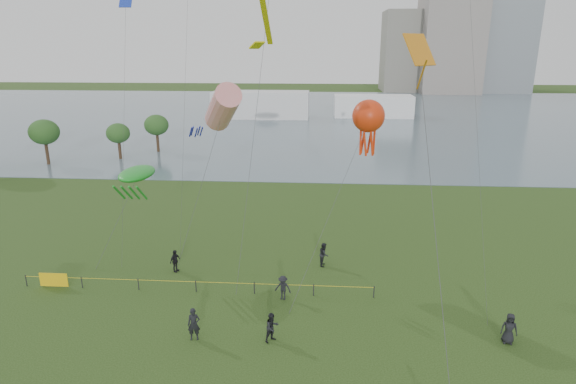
{
  "coord_description": "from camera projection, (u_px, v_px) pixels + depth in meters",
  "views": [
    {
      "loc": [
        1.79,
        -16.42,
        16.08
      ],
      "look_at": [
        0.0,
        10.0,
        8.0
      ],
      "focal_mm": 30.0,
      "sensor_mm": 36.0,
      "label": 1
    }
  ],
  "objects": [
    {
      "name": "lake",
      "position": [
        313.0,
        115.0,
        115.9
      ],
      "size": [
        400.0,
        120.0,
        0.08
      ],
      "primitive_type": "cube",
      "color": "slate",
      "rests_on": "ground_plane"
    },
    {
      "name": "building_mid",
      "position": [
        450.0,
        37.0,
        166.54
      ],
      "size": [
        20.0,
        20.0,
        38.0
      ],
      "primitive_type": "cube",
      "color": "gray",
      "rests_on": "ground_plane"
    },
    {
      "name": "building_low",
      "position": [
        405.0,
        51.0,
        174.63
      ],
      "size": [
        16.0,
        18.0,
        28.0
      ],
      "primitive_type": "cube",
      "color": "slate",
      "rests_on": "ground_plane"
    },
    {
      "name": "pavilion_left",
      "position": [
        261.0,
        105.0,
        111.03
      ],
      "size": [
        22.0,
        8.0,
        6.0
      ],
      "primitive_type": "cube",
      "color": "silver",
      "rests_on": "ground_plane"
    },
    {
      "name": "pavilion_right",
      "position": [
        373.0,
        106.0,
        112.36
      ],
      "size": [
        18.0,
        7.0,
        5.0
      ],
      "primitive_type": "cube",
      "color": "white",
      "rests_on": "ground_plane"
    },
    {
      "name": "trees",
      "position": [
        40.0,
        127.0,
        66.1
      ],
      "size": [
        24.22,
        18.22,
        8.59
      ],
      "color": "#352518",
      "rests_on": "ground_plane"
    },
    {
      "name": "fence",
      "position": [
        108.0,
        281.0,
        33.02
      ],
      "size": [
        24.07,
        0.07,
        1.05
      ],
      "color": "black",
      "rests_on": "ground_plane"
    },
    {
      "name": "spectator_a",
      "position": [
        272.0,
        327.0,
        27.08
      ],
      "size": [
        1.08,
        1.06,
        1.75
      ],
      "primitive_type": "imported",
      "rotation": [
        0.0,
        0.0,
        0.72
      ],
      "color": "black",
      "rests_on": "ground_plane"
    },
    {
      "name": "spectator_b",
      "position": [
        283.0,
        288.0,
        31.58
      ],
      "size": [
        1.19,
        0.84,
        1.68
      ],
      "primitive_type": "imported",
      "rotation": [
        0.0,
        0.0,
        -0.21
      ],
      "color": "black",
      "rests_on": "ground_plane"
    },
    {
      "name": "spectator_c",
      "position": [
        175.0,
        261.0,
        35.48
      ],
      "size": [
        0.81,
        1.08,
        1.7
      ],
      "primitive_type": "imported",
      "rotation": [
        0.0,
        0.0,
        1.12
      ],
      "color": "black",
      "rests_on": "ground_plane"
    },
    {
      "name": "spectator_d",
      "position": [
        509.0,
        328.0,
        26.92
      ],
      "size": [
        0.98,
        0.74,
        1.81
      ],
      "primitive_type": "imported",
      "rotation": [
        0.0,
        0.0,
        -0.2
      ],
      "color": "black",
      "rests_on": "ground_plane"
    },
    {
      "name": "spectator_f",
      "position": [
        194.0,
        324.0,
        27.21
      ],
      "size": [
        0.77,
        0.58,
        1.94
      ],
      "primitive_type": "imported",
      "rotation": [
        0.0,
        0.0,
        0.17
      ],
      "color": "black",
      "rests_on": "ground_plane"
    },
    {
      "name": "spectator_g",
      "position": [
        324.0,
        254.0,
        36.48
      ],
      "size": [
        0.77,
        0.95,
        1.82
      ],
      "primitive_type": "imported",
      "rotation": [
        0.0,
        0.0,
        1.47
      ],
      "color": "black",
      "rests_on": "ground_plane"
    },
    {
      "name": "kite_windsock",
      "position": [
        223.0,
        108.0,
        35.46
      ],
      "size": [
        5.3,
        5.51,
        13.67
      ],
      "rotation": [
        0.0,
        0.0,
        -0.16
      ],
      "color": "#3F3F42"
    },
    {
      "name": "kite_creature",
      "position": [
        137.0,
        174.0,
        35.44
      ],
      "size": [
        4.38,
        4.62,
        7.46
      ],
      "rotation": [
        0.0,
        0.0,
        0.14
      ],
      "color": "#3F3F42"
    },
    {
      "name": "kite_octopus",
      "position": [
        368.0,
        117.0,
        35.28
      ],
      "size": [
        6.47,
        10.41,
        12.34
      ],
      "rotation": [
        0.0,
        0.0,
        -0.28
      ],
      "color": "#3F3F42"
    },
    {
      "name": "kite_delta",
      "position": [
        421.0,
        67.0,
        20.45
      ],
      "size": [
        1.86,
        9.79,
        16.59
      ],
      "rotation": [
        0.0,
        0.0,
        0.43
      ],
      "color": "#3F3F42"
    }
  ]
}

